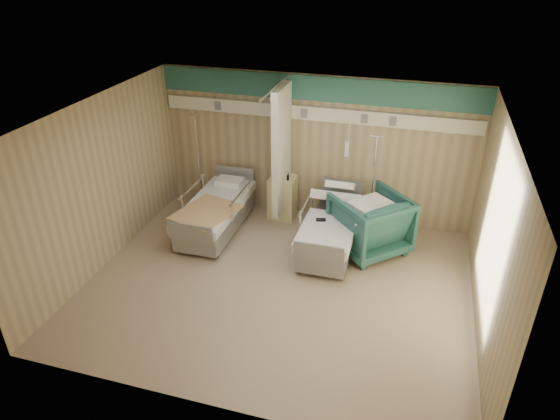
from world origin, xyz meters
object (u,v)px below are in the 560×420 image
at_px(bed_left, 216,216).
at_px(visitor_armchair, 370,224).
at_px(bedside_cabinet, 283,197).
at_px(bed_right, 331,233).
at_px(iv_stand_right, 369,213).
at_px(iv_stand_left, 201,187).

xyz_separation_m(bed_left, visitor_armchair, (2.85, 0.15, 0.22)).
height_order(bed_left, bedside_cabinet, bedside_cabinet).
relative_size(bed_right, visitor_armchair, 1.84).
distance_m(bed_left, bedside_cabinet, 1.39).
height_order(bed_left, iv_stand_right, iv_stand_right).
bearing_deg(bed_left, iv_stand_right, 15.69).
height_order(bed_right, bedside_cabinet, bedside_cabinet).
relative_size(bed_right, bedside_cabinet, 2.54).
bearing_deg(iv_stand_left, bedside_cabinet, -1.23).
xyz_separation_m(bedside_cabinet, iv_stand_left, (-1.77, 0.04, -0.03)).
height_order(iv_stand_right, iv_stand_left, iv_stand_left).
distance_m(bed_right, bed_left, 2.20).
bearing_deg(bedside_cabinet, iv_stand_right, -3.99).
xyz_separation_m(bed_right, bed_left, (-2.20, 0.00, 0.00)).
bearing_deg(visitor_armchair, iv_stand_left, -56.12).
distance_m(visitor_armchair, iv_stand_right, 0.65).
relative_size(iv_stand_right, iv_stand_left, 0.99).
bearing_deg(bedside_cabinet, visitor_armchair, -22.66).
bearing_deg(bed_right, iv_stand_left, 162.20).
distance_m(iv_stand_right, iv_stand_left, 3.50).
height_order(bedside_cabinet, visitor_armchair, visitor_armchair).
height_order(visitor_armchair, iv_stand_right, iv_stand_right).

